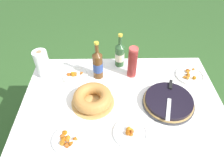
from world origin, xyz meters
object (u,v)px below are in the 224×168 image
at_px(snack_plate_far, 75,75).
at_px(paper_towel_roll, 43,64).
at_px(snack_plate_near, 189,75).
at_px(snack_plate_right, 67,139).
at_px(serving_knife, 170,95).
at_px(snack_plate_left, 130,133).
at_px(berry_tart, 168,102).
at_px(cup_stack, 132,62).
at_px(cider_bottle_amber, 98,64).
at_px(bundt_cake, 93,98).
at_px(cider_bottle_green, 119,54).

xyz_separation_m(snack_plate_far, paper_towel_roll, (-0.24, 0.02, 0.10)).
relative_size(snack_plate_near, snack_plate_right, 1.15).
relative_size(serving_knife, snack_plate_left, 1.68).
relative_size(snack_plate_far, paper_towel_roll, 0.91).
xyz_separation_m(berry_tart, cup_stack, (-0.23, 0.32, 0.10)).
relative_size(berry_tart, cup_stack, 1.37).
height_order(snack_plate_near, snack_plate_right, snack_plate_right).
relative_size(berry_tart, cider_bottle_amber, 1.12).
bearing_deg(paper_towel_roll, snack_plate_left, -40.79).
height_order(snack_plate_near, snack_plate_far, snack_plate_far).
bearing_deg(snack_plate_left, snack_plate_far, 127.17).
distance_m(berry_tart, cider_bottle_amber, 0.60).
xyz_separation_m(berry_tart, bundt_cake, (-0.54, 0.03, 0.02)).
height_order(snack_plate_right, snack_plate_far, same).
distance_m(cider_bottle_green, cider_bottle_amber, 0.23).
distance_m(bundt_cake, cider_bottle_green, 0.48).
bearing_deg(cup_stack, paper_towel_roll, 178.89).
distance_m(serving_knife, snack_plate_right, 0.75).
height_order(berry_tart, snack_plate_left, berry_tart).
distance_m(cup_stack, cider_bottle_amber, 0.27).
xyz_separation_m(berry_tart, snack_plate_far, (-0.70, 0.31, -0.02)).
bearing_deg(bundt_cake, cup_stack, 43.72).
distance_m(cider_bottle_amber, snack_plate_far, 0.22).
bearing_deg(snack_plate_near, paper_towel_roll, 178.19).
bearing_deg(cider_bottle_green, snack_plate_right, -115.64).
height_order(serving_knife, cider_bottle_amber, cider_bottle_amber).
bearing_deg(cup_stack, snack_plate_far, -178.84).
height_order(cider_bottle_amber, snack_plate_left, cider_bottle_amber).
relative_size(bundt_cake, snack_plate_right, 1.57).
bearing_deg(cider_bottle_green, snack_plate_left, -86.63).
distance_m(bundt_cake, snack_plate_right, 0.33).
distance_m(berry_tart, cider_bottle_green, 0.56).
bearing_deg(snack_plate_left, cider_bottle_amber, 111.81).
height_order(cup_stack, snack_plate_far, cup_stack).
distance_m(bundt_cake, snack_plate_far, 0.32).
distance_m(snack_plate_near, snack_plate_left, 0.75).
height_order(berry_tart, serving_knife, serving_knife).
bearing_deg(cup_stack, cider_bottle_green, 125.46).
height_order(cider_bottle_green, cider_bottle_amber, cider_bottle_amber).
bearing_deg(serving_knife, berry_tart, -0.00).
height_order(berry_tart, snack_plate_right, berry_tart).
distance_m(snack_plate_left, snack_plate_far, 0.68).
bearing_deg(serving_knife, bundt_cake, -73.91).
relative_size(snack_plate_left, paper_towel_roll, 0.94).
bearing_deg(bundt_cake, serving_knife, 0.25).
distance_m(cider_bottle_amber, snack_plate_left, 0.59).
bearing_deg(paper_towel_roll, berry_tart, -19.24).
relative_size(bundt_cake, cider_bottle_green, 1.03).
bearing_deg(cider_bottle_amber, bundt_cake, -96.45).
distance_m(snack_plate_near, paper_towel_roll, 1.19).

